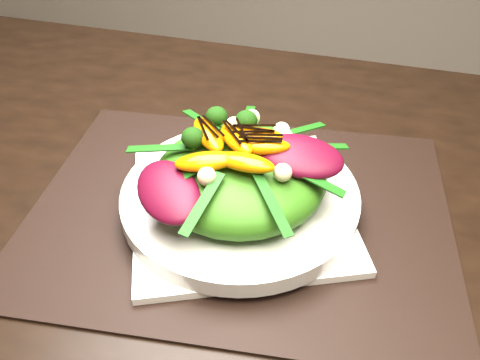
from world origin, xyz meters
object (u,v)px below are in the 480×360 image
(placemat, at_px, (240,210))
(orange_segment, at_px, (236,128))
(dining_table, at_px, (121,204))
(lettuce_mound, at_px, (240,176))
(salad_bowl, at_px, (240,197))
(plate_base, at_px, (240,206))

(placemat, xyz_separation_m, orange_segment, (-0.01, 0.03, 0.09))
(dining_table, bearing_deg, lettuce_mound, 2.81)
(lettuce_mound, xyz_separation_m, orange_segment, (-0.01, 0.03, 0.04))
(dining_table, distance_m, placemat, 0.16)
(dining_table, bearing_deg, placemat, 2.81)
(salad_bowl, bearing_deg, plate_base, 0.00)
(salad_bowl, height_order, lettuce_mound, lettuce_mound)
(dining_table, bearing_deg, salad_bowl, 2.81)
(placemat, xyz_separation_m, salad_bowl, (0.00, 0.00, 0.02))
(salad_bowl, height_order, orange_segment, orange_segment)
(dining_table, bearing_deg, orange_segment, 16.85)
(dining_table, xyz_separation_m, plate_base, (0.16, 0.01, 0.03))
(plate_base, height_order, orange_segment, orange_segment)
(salad_bowl, bearing_deg, placemat, 0.00)
(lettuce_mound, bearing_deg, plate_base, 0.00)
(dining_table, xyz_separation_m, orange_segment, (0.14, 0.04, 0.11))
(placemat, distance_m, orange_segment, 0.10)
(dining_table, xyz_separation_m, lettuce_mound, (0.16, 0.01, 0.07))
(placemat, relative_size, orange_segment, 7.51)
(placemat, bearing_deg, salad_bowl, 0.00)
(salad_bowl, bearing_deg, lettuce_mound, 180.00)
(placemat, bearing_deg, dining_table, -177.19)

